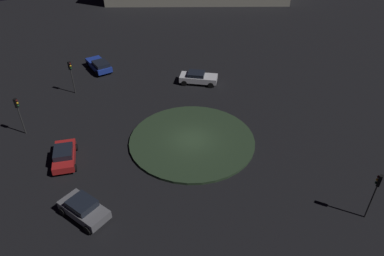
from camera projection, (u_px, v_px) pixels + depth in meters
ground_plane at (192, 141)px, 33.19m from camera, size 118.48×118.48×0.00m
roundabout_island at (192, 140)px, 33.13m from camera, size 11.69×11.69×0.23m
car_red at (64, 155)px, 30.41m from camera, size 2.89×4.34×1.37m
car_blue at (99, 65)px, 44.95m from camera, size 2.32×4.61×1.42m
car_white at (198, 78)px, 42.15m from camera, size 4.57×4.22×1.40m
car_grey at (84, 209)px, 25.41m from camera, size 3.20×4.21×1.50m
traffic_light_northwest at (71, 71)px, 39.03m from camera, size 0.37×0.39×3.87m
traffic_light_southeast at (376, 188)px, 24.12m from camera, size 0.36×0.39×4.07m
traffic_light_northwest_near at (18, 109)px, 32.62m from camera, size 0.40×0.37×3.86m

